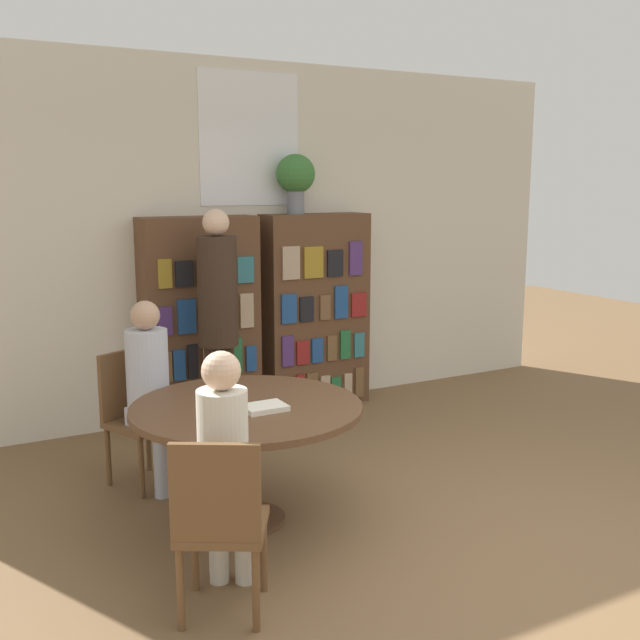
{
  "coord_description": "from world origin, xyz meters",
  "views": [
    {
      "loc": [
        -2.58,
        -2.71,
        2.0
      ],
      "look_at": [
        -0.12,
        1.78,
        1.05
      ],
      "focal_mm": 42.0,
      "sensor_mm": 36.0,
      "label": 1
    }
  ],
  "objects_px": {
    "flower_vase": "(296,177)",
    "chair_left_side": "(136,410)",
    "librarian_standing": "(218,301)",
    "chair_near_camera": "(220,519)",
    "bookshelf_left": "(201,322)",
    "seated_reader_left": "(152,383)",
    "bookshelf_right": "(315,311)",
    "seated_reader_right": "(225,462)",
    "reading_table": "(247,422)"
  },
  "relations": [
    {
      "from": "flower_vase",
      "to": "chair_left_side",
      "type": "distance_m",
      "value": 2.51
    },
    {
      "from": "flower_vase",
      "to": "librarian_standing",
      "type": "bearing_deg",
      "value": -151.3
    },
    {
      "from": "chair_left_side",
      "to": "chair_near_camera",
      "type": "bearing_deg",
      "value": 63.0
    },
    {
      "from": "bookshelf_left",
      "to": "seated_reader_left",
      "type": "distance_m",
      "value": 1.38
    },
    {
      "from": "bookshelf_right",
      "to": "seated_reader_right",
      "type": "xyz_separation_m",
      "value": [
        -1.91,
        -2.63,
        -0.16
      ]
    },
    {
      "from": "bookshelf_right",
      "to": "chair_near_camera",
      "type": "xyz_separation_m",
      "value": [
        -2.0,
        -2.79,
        -0.36
      ]
    },
    {
      "from": "bookshelf_left",
      "to": "seated_reader_left",
      "type": "relative_size",
      "value": 1.38
    },
    {
      "from": "bookshelf_left",
      "to": "seated_reader_right",
      "type": "distance_m",
      "value": 2.76
    },
    {
      "from": "flower_vase",
      "to": "seated_reader_left",
      "type": "relative_size",
      "value": 0.41
    },
    {
      "from": "reading_table",
      "to": "seated_reader_right",
      "type": "height_order",
      "value": "seated_reader_right"
    },
    {
      "from": "seated_reader_left",
      "to": "librarian_standing",
      "type": "distance_m",
      "value": 1.04
    },
    {
      "from": "bookshelf_left",
      "to": "seated_reader_right",
      "type": "height_order",
      "value": "bookshelf_left"
    },
    {
      "from": "chair_left_side",
      "to": "seated_reader_left",
      "type": "relative_size",
      "value": 0.71
    },
    {
      "from": "chair_near_camera",
      "to": "chair_left_side",
      "type": "xyz_separation_m",
      "value": [
        0.1,
        1.8,
        0.0
      ]
    },
    {
      "from": "seated_reader_left",
      "to": "bookshelf_left",
      "type": "bearing_deg",
      "value": -146.84
    },
    {
      "from": "bookshelf_right",
      "to": "chair_left_side",
      "type": "xyz_separation_m",
      "value": [
        -1.9,
        -0.99,
        -0.36
      ]
    },
    {
      "from": "flower_vase",
      "to": "reading_table",
      "type": "relative_size",
      "value": 0.38
    },
    {
      "from": "bookshelf_left",
      "to": "librarian_standing",
      "type": "relative_size",
      "value": 0.96
    },
    {
      "from": "seated_reader_left",
      "to": "reading_table",
      "type": "bearing_deg",
      "value": 90.0
    },
    {
      "from": "seated_reader_left",
      "to": "chair_near_camera",
      "type": "bearing_deg",
      "value": 60.2
    },
    {
      "from": "chair_left_side",
      "to": "librarian_standing",
      "type": "relative_size",
      "value": 0.5
    },
    {
      "from": "bookshelf_right",
      "to": "chair_near_camera",
      "type": "height_order",
      "value": "bookshelf_right"
    },
    {
      "from": "reading_table",
      "to": "flower_vase",
      "type": "bearing_deg",
      "value": 55.86
    },
    {
      "from": "chair_near_camera",
      "to": "seated_reader_left",
      "type": "distance_m",
      "value": 1.66
    },
    {
      "from": "seated_reader_left",
      "to": "bookshelf_right",
      "type": "bearing_deg",
      "value": -171.54
    },
    {
      "from": "flower_vase",
      "to": "reading_table",
      "type": "xyz_separation_m",
      "value": [
        -1.3,
        -1.92,
        -1.42
      ]
    },
    {
      "from": "seated_reader_left",
      "to": "flower_vase",
      "type": "bearing_deg",
      "value": -168.57
    },
    {
      "from": "seated_reader_right",
      "to": "librarian_standing",
      "type": "xyz_separation_m",
      "value": [
        0.8,
        2.13,
        0.41
      ]
    },
    {
      "from": "chair_near_camera",
      "to": "librarian_standing",
      "type": "height_order",
      "value": "librarian_standing"
    },
    {
      "from": "bookshelf_left",
      "to": "librarian_standing",
      "type": "distance_m",
      "value": 0.56
    },
    {
      "from": "bookshelf_left",
      "to": "bookshelf_right",
      "type": "bearing_deg",
      "value": 0.01
    },
    {
      "from": "bookshelf_left",
      "to": "chair_left_side",
      "type": "bearing_deg",
      "value": -129.75
    },
    {
      "from": "bookshelf_left",
      "to": "seated_reader_right",
      "type": "xyz_separation_m",
      "value": [
        -0.83,
        -2.63,
        -0.16
      ]
    },
    {
      "from": "flower_vase",
      "to": "seated_reader_left",
      "type": "xyz_separation_m",
      "value": [
        -1.64,
        -1.15,
        -1.32
      ]
    },
    {
      "from": "bookshelf_left",
      "to": "seated_reader_right",
      "type": "relative_size",
      "value": 1.38
    },
    {
      "from": "seated_reader_right",
      "to": "chair_left_side",
      "type": "bearing_deg",
      "value": 119.92
    },
    {
      "from": "chair_left_side",
      "to": "bookshelf_right",
      "type": "bearing_deg",
      "value": -176.26
    },
    {
      "from": "flower_vase",
      "to": "chair_near_camera",
      "type": "distance_m",
      "value": 3.67
    },
    {
      "from": "bookshelf_right",
      "to": "chair_left_side",
      "type": "distance_m",
      "value": 2.17
    },
    {
      "from": "chair_left_side",
      "to": "seated_reader_right",
      "type": "bearing_deg",
      "value": 65.92
    },
    {
      "from": "seated_reader_right",
      "to": "bookshelf_right",
      "type": "bearing_deg",
      "value": 84.32
    },
    {
      "from": "librarian_standing",
      "to": "chair_left_side",
      "type": "bearing_deg",
      "value": -148.25
    },
    {
      "from": "reading_table",
      "to": "chair_left_side",
      "type": "bearing_deg",
      "value": 113.75
    },
    {
      "from": "chair_left_side",
      "to": "seated_reader_left",
      "type": "xyz_separation_m",
      "value": [
        0.07,
        -0.16,
        0.22
      ]
    },
    {
      "from": "flower_vase",
      "to": "librarian_standing",
      "type": "xyz_separation_m",
      "value": [
        -0.92,
        -0.51,
        -0.93
      ]
    },
    {
      "from": "flower_vase",
      "to": "seated_reader_left",
      "type": "distance_m",
      "value": 2.4
    },
    {
      "from": "chair_near_camera",
      "to": "librarian_standing",
      "type": "distance_m",
      "value": 2.53
    },
    {
      "from": "chair_near_camera",
      "to": "bookshelf_left",
      "type": "bearing_deg",
      "value": 101.94
    },
    {
      "from": "bookshelf_left",
      "to": "chair_left_side",
      "type": "height_order",
      "value": "bookshelf_left"
    },
    {
      "from": "chair_left_side",
      "to": "seated_reader_left",
      "type": "distance_m",
      "value": 0.28
    }
  ]
}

